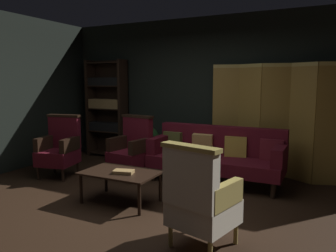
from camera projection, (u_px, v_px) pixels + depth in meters
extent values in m
plane|color=black|center=(141.00, 205.00, 4.31)|extent=(10.00, 10.00, 0.00)
cube|color=black|center=(207.00, 92.00, 6.29)|extent=(7.20, 0.10, 2.80)
cube|color=black|center=(15.00, 93.00, 5.98)|extent=(0.10, 3.60, 2.80)
cube|color=olive|center=(225.00, 118.00, 5.93)|extent=(0.45, 0.14, 1.90)
cube|color=tan|center=(227.00, 66.00, 5.81)|extent=(0.46, 0.15, 0.06)
cube|color=olive|center=(249.00, 120.00, 5.71)|extent=(0.43, 0.22, 1.90)
cube|color=tan|center=(251.00, 66.00, 5.58)|extent=(0.44, 0.22, 0.06)
cube|color=olive|center=(275.00, 121.00, 5.49)|extent=(0.45, 0.15, 1.90)
cube|color=tan|center=(277.00, 65.00, 5.36)|extent=(0.45, 0.15, 0.06)
cube|color=olive|center=(302.00, 123.00, 5.25)|extent=(0.42, 0.25, 1.90)
cube|color=tan|center=(305.00, 64.00, 5.13)|extent=(0.42, 0.26, 0.06)
cube|color=olive|center=(331.00, 125.00, 5.04)|extent=(0.44, 0.18, 1.90)
cube|color=tan|center=(335.00, 64.00, 4.91)|extent=(0.45, 0.19, 0.06)
cube|color=black|center=(91.00, 108.00, 7.24)|extent=(0.06, 0.32, 2.05)
cube|color=black|center=(123.00, 109.00, 6.87)|extent=(0.06, 0.32, 2.05)
cube|color=black|center=(111.00, 108.00, 7.19)|extent=(0.90, 0.02, 2.05)
cube|color=black|center=(108.00, 153.00, 7.18)|extent=(0.86, 0.30, 0.02)
cube|color=black|center=(107.00, 131.00, 7.12)|extent=(0.86, 0.30, 0.02)
cube|color=black|center=(107.00, 127.00, 7.09)|extent=(0.78, 0.22, 0.18)
cube|color=black|center=(107.00, 109.00, 7.05)|extent=(0.86, 0.30, 0.02)
cube|color=#9E7A47|center=(106.00, 104.00, 7.02)|extent=(0.78, 0.22, 0.19)
cube|color=black|center=(106.00, 86.00, 6.99)|extent=(0.86, 0.30, 0.02)
cube|color=black|center=(106.00, 81.00, 6.96)|extent=(0.78, 0.22, 0.17)
cube|color=black|center=(106.00, 63.00, 6.92)|extent=(0.86, 0.30, 0.02)
cylinder|color=black|center=(153.00, 173.00, 5.40)|extent=(0.07, 0.07, 0.22)
cylinder|color=black|center=(273.00, 190.00, 4.56)|extent=(0.07, 0.07, 0.22)
cylinder|color=black|center=(169.00, 165.00, 5.93)|extent=(0.07, 0.07, 0.22)
cylinder|color=black|center=(279.00, 179.00, 5.09)|extent=(0.07, 0.07, 0.22)
cube|color=#4C0F19|center=(215.00, 163.00, 5.22)|extent=(2.10, 0.76, 0.20)
cube|color=#4C0F19|center=(221.00, 140.00, 5.45)|extent=(2.10, 0.18, 0.46)
cube|color=#4C0F19|center=(160.00, 144.00, 5.62)|extent=(0.16, 0.68, 0.26)
cube|color=#4C0F19|center=(280.00, 155.00, 4.75)|extent=(0.16, 0.68, 0.26)
cube|color=#4C5123|center=(173.00, 141.00, 5.73)|extent=(0.35, 0.16, 0.34)
cube|color=tan|center=(203.00, 144.00, 5.49)|extent=(0.35, 0.18, 0.35)
cube|color=#B79338|center=(236.00, 147.00, 5.24)|extent=(0.36, 0.20, 0.35)
cube|color=maroon|center=(272.00, 150.00, 5.00)|extent=(0.35, 0.16, 0.34)
cylinder|color=black|center=(81.00, 189.00, 4.36)|extent=(0.04, 0.04, 0.39)
cylinder|color=black|center=(139.00, 200.00, 3.96)|extent=(0.04, 0.04, 0.39)
cylinder|color=black|center=(106.00, 178.00, 4.84)|extent=(0.04, 0.04, 0.39)
cylinder|color=black|center=(160.00, 187.00, 4.44)|extent=(0.04, 0.04, 0.39)
cube|color=black|center=(121.00, 173.00, 4.37)|extent=(1.00, 0.64, 0.03)
cylinder|color=tan|center=(236.00, 233.00, 3.28)|extent=(0.04, 0.04, 0.22)
cylinder|color=tan|center=(198.00, 221.00, 3.57)|extent=(0.04, 0.04, 0.22)
cylinder|color=tan|center=(210.00, 251.00, 2.93)|extent=(0.04, 0.04, 0.22)
cylinder|color=tan|center=(171.00, 236.00, 3.23)|extent=(0.04, 0.04, 0.22)
cube|color=beige|center=(204.00, 212.00, 3.22)|extent=(0.68, 0.68, 0.24)
cube|color=beige|center=(190.00, 179.00, 3.00)|extent=(0.57, 0.25, 0.54)
cube|color=tan|center=(190.00, 147.00, 2.96)|extent=(0.61, 0.27, 0.04)
cube|color=tan|center=(226.00, 195.00, 3.04)|extent=(0.21, 0.51, 0.22)
cube|color=tan|center=(184.00, 184.00, 3.35)|extent=(0.21, 0.51, 0.22)
cylinder|color=black|center=(38.00, 173.00, 5.42)|extent=(0.04, 0.04, 0.22)
cylinder|color=black|center=(63.00, 175.00, 5.30)|extent=(0.04, 0.04, 0.22)
cylinder|color=black|center=(55.00, 166.00, 5.86)|extent=(0.04, 0.04, 0.22)
cylinder|color=black|center=(78.00, 168.00, 5.74)|extent=(0.04, 0.04, 0.22)
cube|color=#4C0F19|center=(58.00, 157.00, 5.55)|extent=(0.66, 0.66, 0.24)
cube|color=#4C0F19|center=(65.00, 132.00, 5.71)|extent=(0.57, 0.23, 0.54)
cube|color=black|center=(64.00, 116.00, 5.68)|extent=(0.61, 0.25, 0.04)
cube|color=black|center=(45.00, 143.00, 5.58)|extent=(0.19, 0.51, 0.22)
cube|color=black|center=(70.00, 145.00, 5.45)|extent=(0.19, 0.51, 0.22)
cylinder|color=black|center=(110.00, 173.00, 5.45)|extent=(0.04, 0.04, 0.22)
cylinder|color=black|center=(131.00, 177.00, 5.19)|extent=(0.04, 0.04, 0.22)
cylinder|color=black|center=(128.00, 167.00, 5.83)|extent=(0.04, 0.04, 0.22)
cylinder|color=black|center=(149.00, 171.00, 5.57)|extent=(0.04, 0.04, 0.22)
cube|color=#4C0F19|center=(129.00, 158.00, 5.48)|extent=(0.63, 0.63, 0.24)
cube|color=#4C0F19|center=(138.00, 133.00, 5.62)|extent=(0.57, 0.20, 0.54)
cube|color=black|center=(138.00, 116.00, 5.58)|extent=(0.61, 0.21, 0.04)
cube|color=black|center=(118.00, 143.00, 5.58)|extent=(0.16, 0.51, 0.22)
cube|color=black|center=(140.00, 146.00, 5.31)|extent=(0.16, 0.51, 0.22)
cylinder|color=brown|center=(148.00, 158.00, 6.33)|extent=(0.28, 0.28, 0.28)
ellipsoid|color=#193D19|center=(147.00, 140.00, 6.29)|extent=(0.47, 0.47, 0.54)
cube|color=#9E7A47|center=(123.00, 172.00, 4.29)|extent=(0.29, 0.22, 0.04)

